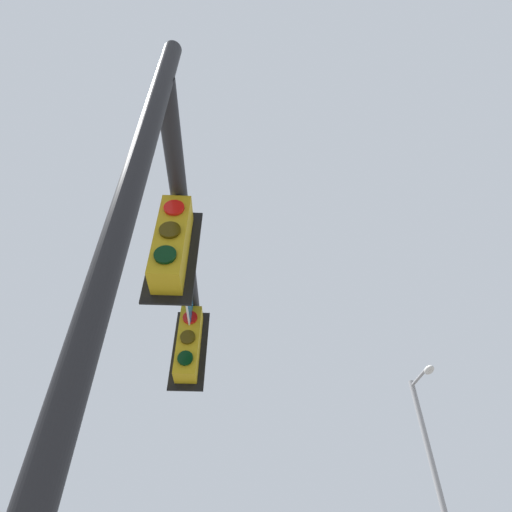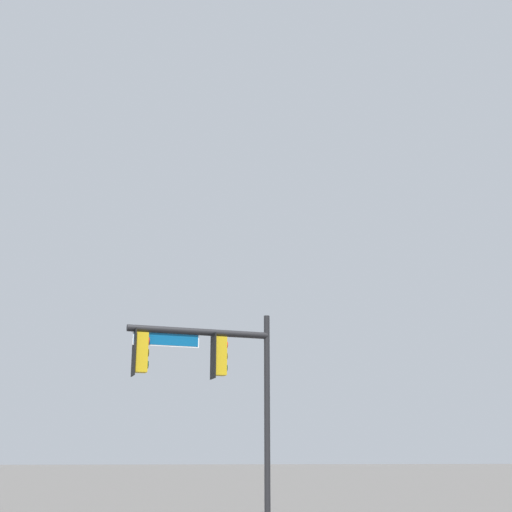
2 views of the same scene
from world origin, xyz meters
TOP-DOWN VIEW (x-y plane):
  - signal_pole_near at (-3.41, -6.22)m, footprint 4.20×0.86m

SIDE VIEW (x-z plane):
  - signal_pole_near at x=-3.41m, z-range 1.40..7.18m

